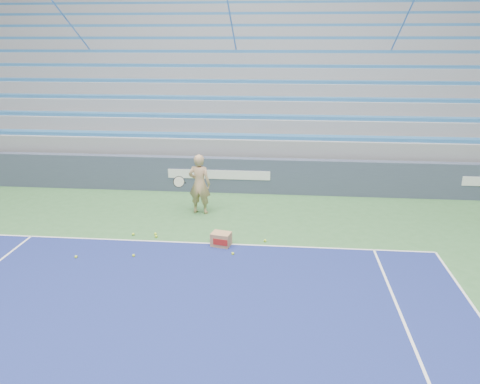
% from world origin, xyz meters
% --- Properties ---
extents(sponsor_barrier, '(30.00, 0.32, 1.10)m').
position_xyz_m(sponsor_barrier, '(0.00, 15.88, 0.55)').
color(sponsor_barrier, '#3A4358').
rests_on(sponsor_barrier, ground).
extents(bleachers, '(31.00, 9.15, 7.30)m').
position_xyz_m(bleachers, '(0.00, 21.60, 2.36)').
color(bleachers, gray).
rests_on(bleachers, ground).
extents(tennis_player, '(0.93, 0.85, 1.67)m').
position_xyz_m(tennis_player, '(-0.28, 13.92, 0.84)').
color(tennis_player, tan).
rests_on(tennis_player, ground).
extents(ball_box, '(0.50, 0.42, 0.33)m').
position_xyz_m(ball_box, '(0.60, 11.81, 0.16)').
color(ball_box, '#AD7E54').
rests_on(ball_box, ground).
extents(tennis_ball_0, '(0.07, 0.07, 0.07)m').
position_xyz_m(tennis_ball_0, '(0.51, 11.72, 0.03)').
color(tennis_ball_0, '#BFE02D').
rests_on(tennis_ball_0, ground).
extents(tennis_ball_1, '(0.07, 0.07, 0.07)m').
position_xyz_m(tennis_ball_1, '(0.92, 11.34, 0.03)').
color(tennis_ball_1, '#BFE02D').
rests_on(tennis_ball_1, ground).
extents(tennis_ball_2, '(0.07, 0.07, 0.07)m').
position_xyz_m(tennis_ball_2, '(1.61, 12.12, 0.03)').
color(tennis_ball_2, '#BFE02D').
rests_on(tennis_ball_2, ground).
extents(tennis_ball_3, '(0.07, 0.07, 0.07)m').
position_xyz_m(tennis_ball_3, '(-2.51, 10.85, 0.03)').
color(tennis_ball_3, '#BFE02D').
rests_on(tennis_ball_3, ground).
extents(tennis_ball_4, '(0.07, 0.07, 0.07)m').
position_xyz_m(tennis_ball_4, '(-1.65, 12.20, 0.03)').
color(tennis_ball_4, '#BFE02D').
rests_on(tennis_ball_4, ground).
extents(tennis_ball_5, '(0.07, 0.07, 0.07)m').
position_xyz_m(tennis_ball_5, '(-1.11, 12.27, 0.03)').
color(tennis_ball_5, '#BFE02D').
rests_on(tennis_ball_5, ground).
extents(tennis_ball_6, '(0.07, 0.07, 0.07)m').
position_xyz_m(tennis_ball_6, '(-1.05, 12.12, 0.03)').
color(tennis_ball_6, '#BFE02D').
rests_on(tennis_ball_6, ground).
extents(tennis_ball_7, '(0.07, 0.07, 0.07)m').
position_xyz_m(tennis_ball_7, '(-1.27, 11.03, 0.03)').
color(tennis_ball_7, '#BFE02D').
rests_on(tennis_ball_7, ground).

